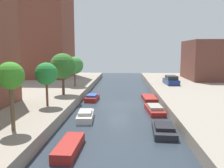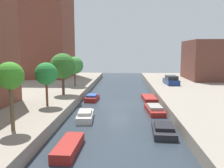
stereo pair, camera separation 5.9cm
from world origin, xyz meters
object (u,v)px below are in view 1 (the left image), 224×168
object	(u,v)px
apartment_tower_far	(45,24)
moored_boat_right_3	(149,98)
moored_boat_right_1	(164,130)
street_tree_0	(10,77)
moored_boat_right_2	(155,109)
street_tree_2	(63,66)
street_tree_1	(46,74)
street_tree_3	(75,65)
moored_boat_left_3	(92,98)
moored_boat_left_2	(85,116)
moored_boat_left_1	(69,147)
low_block_right	(213,60)
parked_car	(171,81)

from	to	relation	value
apartment_tower_far	moored_boat_right_3	bearing A→B (deg)	-42.86
moored_boat_right_1	street_tree_0	bearing A→B (deg)	-166.18
apartment_tower_far	street_tree_0	xyz separation A→B (m)	(8.87, -34.35, -7.34)
moored_boat_right_1	moored_boat_right_2	world-z (taller)	moored_boat_right_2
street_tree_0	street_tree_2	distance (m)	13.80
street_tree_2	moored_boat_right_1	distance (m)	16.14
street_tree_1	street_tree_3	bearing A→B (deg)	90.00
street_tree_2	moored_boat_left_3	size ratio (longest dim) A/B	1.52
moored_boat_left_2	moored_boat_left_3	xyz separation A→B (m)	(-0.55, 8.91, -0.03)
apartment_tower_far	moored_boat_right_1	bearing A→B (deg)	-58.07
moored_boat_right_2	apartment_tower_far	bearing A→B (deg)	128.31
moored_boat_left_2	moored_boat_right_3	world-z (taller)	moored_boat_left_2
street_tree_0	moored_boat_left_1	size ratio (longest dim) A/B	1.20
moored_boat_left_3	moored_boat_right_2	xyz separation A→B (m)	(7.47, -5.82, -0.02)
street_tree_0	moored_boat_left_3	xyz separation A→B (m)	(3.50, 15.05, -4.40)
street_tree_3	moored_boat_right_1	xyz separation A→B (m)	(10.87, -18.27, -3.97)
street_tree_0	street_tree_2	xyz separation A→B (m)	(-0.00, 13.80, -0.14)
low_block_right	moored_boat_left_3	size ratio (longest dim) A/B	3.13
apartment_tower_far	moored_boat_right_2	bearing A→B (deg)	-51.69
low_block_right	moored_boat_left_3	xyz separation A→B (m)	(-21.63, -16.84, -4.42)
street_tree_2	moored_boat_right_1	world-z (taller)	street_tree_2
low_block_right	moored_boat_left_1	bearing A→B (deg)	-122.49
apartment_tower_far	moored_boat_right_3	size ratio (longest dim) A/B	5.27
low_block_right	street_tree_2	distance (m)	30.97
street_tree_2	parked_car	xyz separation A→B (m)	(15.57, 10.30, -3.00)
moored_boat_left_2	moored_boat_right_3	bearing A→B (deg)	54.02
street_tree_1	moored_boat_right_3	world-z (taller)	street_tree_1
street_tree_0	street_tree_3	size ratio (longest dim) A/B	1.02
apartment_tower_far	moored_boat_left_3	xyz separation A→B (m)	(12.37, -19.30, -11.73)
street_tree_2	street_tree_3	xyz separation A→B (m)	(0.00, 7.14, -0.32)
street_tree_1	moored_boat_left_3	size ratio (longest dim) A/B	1.27
street_tree_1	moored_boat_left_3	world-z (taller)	street_tree_1
street_tree_0	street_tree_3	xyz separation A→B (m)	(0.00, 20.94, -0.46)
low_block_right	street_tree_1	size ratio (longest dim) A/B	2.46
moored_boat_right_2	moored_boat_right_3	size ratio (longest dim) A/B	1.07
apartment_tower_far	street_tree_2	world-z (taller)	apartment_tower_far
apartment_tower_far	street_tree_0	bearing A→B (deg)	-75.52
street_tree_1	moored_boat_right_2	world-z (taller)	street_tree_1
parked_car	moored_boat_left_3	xyz separation A→B (m)	(-12.07, -9.05, -1.26)
street_tree_0	moored_boat_left_2	distance (m)	8.56
moored_boat_left_1	moored_boat_left_2	bearing A→B (deg)	90.77
apartment_tower_far	moored_boat_left_1	world-z (taller)	apartment_tower_far
moored_boat_right_3	street_tree_1	bearing A→B (deg)	-142.73
street_tree_0	moored_boat_left_3	world-z (taller)	street_tree_0
low_block_right	parked_car	world-z (taller)	low_block_right
apartment_tower_far	moored_boat_right_3	distance (m)	29.69
street_tree_0	street_tree_1	world-z (taller)	street_tree_0
apartment_tower_far	low_block_right	size ratio (longest dim) A/B	2.06
moored_boat_left_3	street_tree_0	bearing A→B (deg)	-103.09
low_block_right	moored_boat_left_3	distance (m)	27.77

